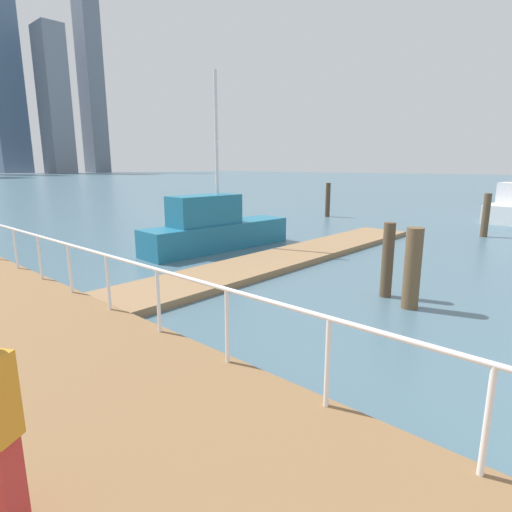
# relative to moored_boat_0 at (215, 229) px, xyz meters

# --- Properties ---
(ground_plane) EXTENTS (300.00, 300.00, 0.00)m
(ground_plane) POSITION_rel_moored_boat_0_xyz_m (-3.36, 6.24, -0.78)
(ground_plane) COLOR #476675
(floating_dock) EXTENTS (14.58, 2.00, 0.18)m
(floating_dock) POSITION_rel_moored_boat_0_xyz_m (0.43, -3.10, -0.69)
(floating_dock) COLOR #93704C
(floating_dock) RESTS_ON ground_plane
(boardwalk_railing) EXTENTS (0.06, 25.51, 1.08)m
(boardwalk_railing) POSITION_rel_moored_boat_0_xyz_m (-6.51, -5.77, 0.45)
(boardwalk_railing) COLOR white
(boardwalk_railing) RESTS_ON boardwalk
(dock_piling_0) EXTENTS (0.29, 0.29, 2.03)m
(dock_piling_0) POSITION_rel_moored_boat_0_xyz_m (11.30, 2.25, 0.23)
(dock_piling_0) COLOR #473826
(dock_piling_0) RESTS_ON ground_plane
(dock_piling_1) EXTENTS (0.36, 0.36, 1.78)m
(dock_piling_1) POSITION_rel_moored_boat_0_xyz_m (-1.52, -7.94, 0.11)
(dock_piling_1) COLOR brown
(dock_piling_1) RESTS_ON ground_plane
(dock_piling_2) EXTENTS (0.30, 0.30, 1.89)m
(dock_piling_2) POSITION_rel_moored_boat_0_xyz_m (9.74, -6.73, 0.16)
(dock_piling_2) COLOR brown
(dock_piling_2) RESTS_ON ground_plane
(dock_piling_3) EXTENTS (0.27, 0.27, 1.78)m
(dock_piling_3) POSITION_rel_moored_boat_0_xyz_m (-1.11, -7.19, 0.11)
(dock_piling_3) COLOR brown
(dock_piling_3) RESTS_ON ground_plane
(moored_boat_0) EXTENTS (6.10, 1.81, 6.28)m
(moored_boat_0) POSITION_rel_moored_boat_0_xyz_m (0.00, 0.00, 0.00)
(moored_boat_0) COLOR #1E6B8C
(moored_boat_0) RESTS_ON ground_plane
(skyline_tower_5) EXTENTS (11.94, 10.48, 80.75)m
(skyline_tower_5) POSITION_rel_moored_boat_0_xyz_m (49.12, 169.67, 39.59)
(skyline_tower_5) COLOR slate
(skyline_tower_5) RESTS_ON ground_plane
(skyline_tower_6) EXTENTS (8.43, 12.00, 53.16)m
(skyline_tower_6) POSITION_rel_moored_boat_0_xyz_m (60.79, 154.57, 25.80)
(skyline_tower_6) COLOR slate
(skyline_tower_6) RESTS_ON ground_plane
(skyline_tower_7) EXTENTS (7.24, 10.32, 68.76)m
(skyline_tower_7) POSITION_rel_moored_boat_0_xyz_m (78.51, 159.26, 33.60)
(skyline_tower_7) COLOR slate
(skyline_tower_7) RESTS_ON ground_plane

